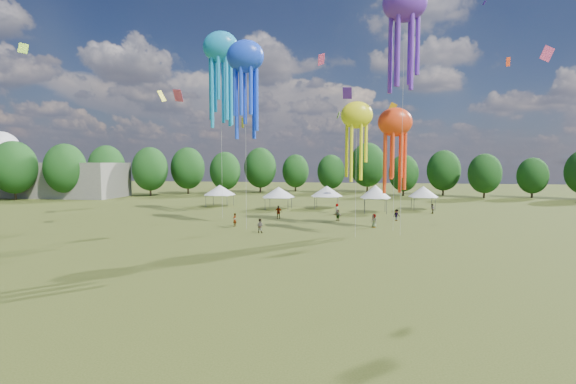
# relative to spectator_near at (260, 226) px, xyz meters

# --- Properties ---
(spectator_near) EXTENTS (0.89, 0.75, 1.64)m
(spectator_near) POSITION_rel_spectator_near_xyz_m (0.00, 0.00, 0.00)
(spectator_near) COLOR gray
(spectator_near) RESTS_ON ground
(spectators_far) EXTENTS (27.67, 18.23, 1.91)m
(spectators_far) POSITION_rel_spectator_near_xyz_m (9.65, 12.53, 0.02)
(spectators_far) COLOR gray
(spectators_far) RESTS_ON ground
(festival_tents) EXTENTS (41.24, 10.55, 4.45)m
(festival_tents) POSITION_rel_spectator_near_xyz_m (4.02, 24.80, 2.30)
(festival_tents) COLOR #47474C
(festival_tents) RESTS_ON ground
(show_kites) EXTENTS (29.07, 15.71, 26.99)m
(show_kites) POSITION_rel_spectator_near_xyz_m (3.87, 4.88, 17.92)
(show_kites) COLOR blue
(show_kites) RESTS_ON ground
(treeline) EXTENTS (201.57, 95.24, 13.43)m
(treeline) POSITION_rel_spectator_near_xyz_m (5.18, 30.67, 5.73)
(treeline) COLOR #38281C
(treeline) RESTS_ON ground
(hangar) EXTENTS (40.00, 12.00, 8.00)m
(hangar) POSITION_rel_spectator_near_xyz_m (-62.95, 40.15, 3.18)
(hangar) COLOR gray
(hangar) RESTS_ON ground
(radome) EXTENTS (9.00, 9.00, 16.00)m
(radome) POSITION_rel_spectator_near_xyz_m (-78.95, 46.15, 9.17)
(radome) COLOR white
(radome) RESTS_ON ground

